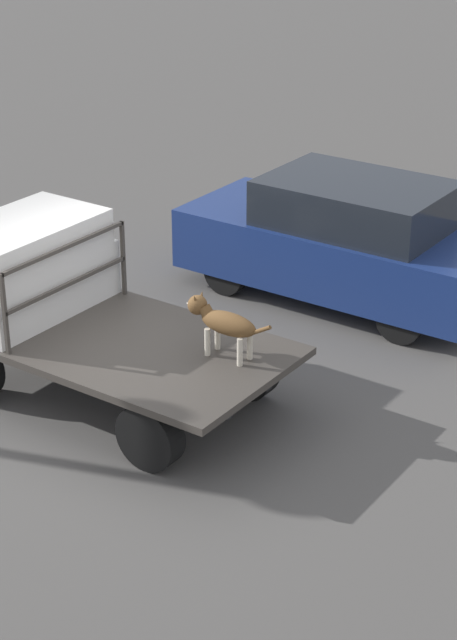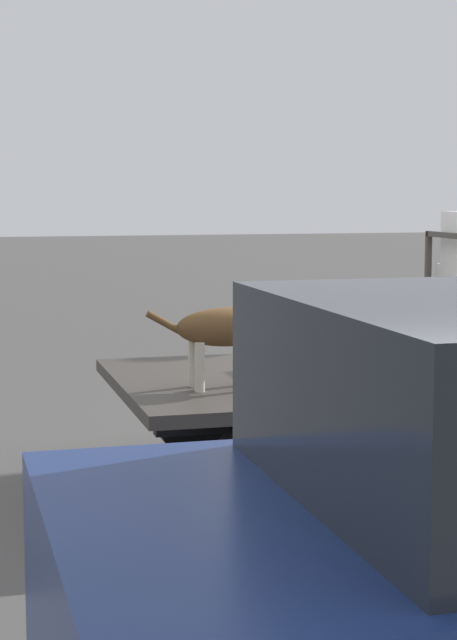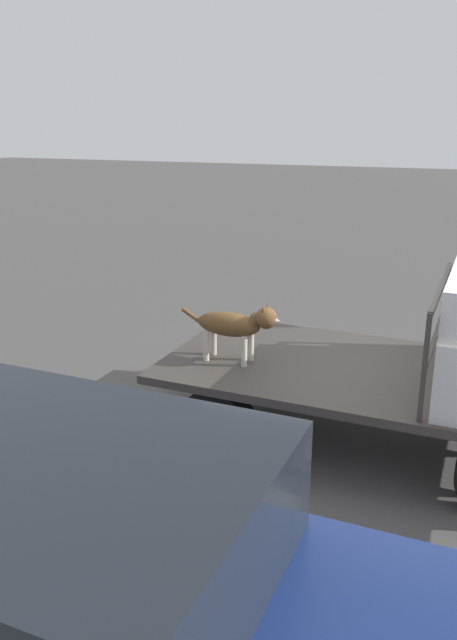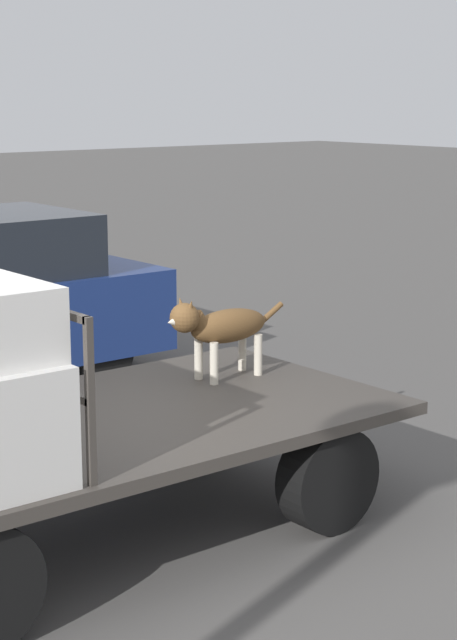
% 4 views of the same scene
% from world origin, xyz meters
% --- Properties ---
extents(ground_plane, '(80.00, 80.00, 0.00)m').
position_xyz_m(ground_plane, '(0.00, 0.00, 0.00)').
color(ground_plane, '#514F4C').
extents(flatbed_truck, '(3.91, 2.01, 0.75)m').
position_xyz_m(flatbed_truck, '(0.00, 0.00, 0.56)').
color(flatbed_truck, black).
rests_on(flatbed_truck, ground).
extents(truck_headboard, '(0.04, 1.89, 0.89)m').
position_xyz_m(truck_headboard, '(0.57, 0.00, 1.33)').
color(truck_headboard, '#3D3833').
rests_on(truck_headboard, flatbed_truck).
extents(dog, '(1.04, 0.24, 0.62)m').
position_xyz_m(dog, '(-1.24, -0.30, 1.12)').
color(dog, beige).
rests_on(dog, flatbed_truck).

